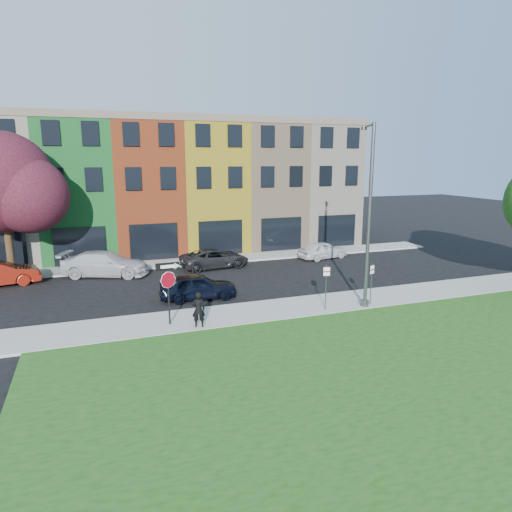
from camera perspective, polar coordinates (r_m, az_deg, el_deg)
name	(u,v)px	position (r m, az deg, el deg)	size (l,w,h in m)	color
ground	(319,330)	(20.53, 7.94, -9.14)	(120.00, 120.00, 0.00)	black
sidewalk_near	(327,304)	(23.89, 8.86, -5.92)	(40.00, 3.00, 0.12)	gray
sidewalk_far	(185,262)	(33.25, -8.85, -0.76)	(40.00, 2.40, 0.12)	gray
rowhouse_block	(175,188)	(38.68, -10.15, 8.38)	(30.00, 10.12, 10.00)	beige
stop_sign	(168,281)	(20.39, -10.92, -3.05)	(1.05, 0.11, 2.84)	black
man	(198,309)	(20.27, -7.21, -6.65)	(0.63, 0.47, 1.59)	black
sedan_near	(198,287)	(24.58, -7.27, -3.81)	(4.18, 1.90, 1.39)	black
parked_car_silver	(105,264)	(30.67, -18.36, -0.94)	(5.90, 3.95, 1.59)	silver
parked_car_dark	(215,258)	(31.47, -5.19, -0.29)	(4.93, 2.69, 1.31)	black
parked_car_white	(323,250)	(34.53, 8.34, 0.74)	(4.06, 2.24, 1.31)	silver
street_lamp	(368,216)	(22.95, 13.86, 4.82)	(1.19, 2.45, 8.93)	#4B4E50
parking_sign_a	(326,282)	(22.46, 8.77, -3.23)	(0.32, 0.12, 2.23)	#4B4E50
parking_sign_b	(371,279)	(23.75, 14.24, -2.80)	(0.30, 0.16, 2.10)	#4B4E50
tree_purple	(5,185)	(31.53, -28.92, 7.81)	(7.25, 6.35, 8.90)	black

